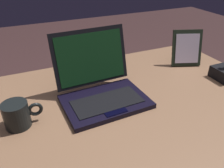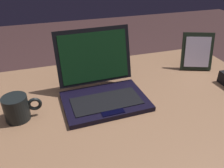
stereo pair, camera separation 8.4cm
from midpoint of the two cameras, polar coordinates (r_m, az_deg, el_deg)
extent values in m
cube|color=brown|center=(0.89, -2.70, -5.83)|extent=(1.35, 0.81, 0.04)
cylinder|color=black|center=(1.61, 13.68, -4.18)|extent=(0.06, 0.06, 0.69)
cube|color=black|center=(0.87, -4.43, -4.47)|extent=(0.32, 0.23, 0.02)
cube|color=black|center=(0.85, -4.04, -4.44)|extent=(0.26, 0.13, 0.00)
cube|color=black|center=(0.80, -2.12, -6.98)|extent=(0.08, 0.04, 0.00)
cube|color=black|center=(0.92, -7.94, 6.62)|extent=(0.31, 0.08, 0.21)
cube|color=black|center=(0.92, -7.82, 6.41)|extent=(0.27, 0.06, 0.19)
cube|color=yellow|center=(0.92, -7.77, 5.93)|extent=(0.26, 0.01, 0.01)
cube|color=black|center=(1.19, 16.19, 8.54)|extent=(0.16, 0.10, 0.18)
cube|color=silver|center=(1.18, 16.30, 8.40)|extent=(0.12, 0.08, 0.14)
cube|color=black|center=(1.24, 15.26, 5.90)|extent=(0.02, 0.02, 0.03)
cylinder|color=black|center=(0.83, -25.45, -7.08)|extent=(0.08, 0.08, 0.09)
torus|color=black|center=(0.82, -21.36, -5.99)|extent=(0.05, 0.01, 0.05)
camera|label=1|loc=(0.04, -92.86, -1.67)|focal=36.76mm
camera|label=2|loc=(0.04, 87.14, 1.67)|focal=36.76mm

